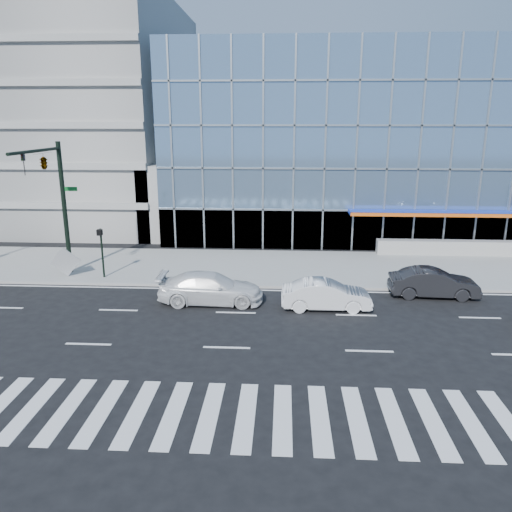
# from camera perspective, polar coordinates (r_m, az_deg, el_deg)

# --- Properties ---
(ground) EXTENTS (160.00, 160.00, 0.00)m
(ground) POSITION_cam_1_polar(r_m,az_deg,el_deg) (25.21, -2.33, -6.49)
(ground) COLOR black
(ground) RESTS_ON ground
(sidewalk) EXTENTS (120.00, 8.00, 0.15)m
(sidewalk) POSITION_cam_1_polar(r_m,az_deg,el_deg) (32.73, -1.00, -1.20)
(sidewalk) COLOR gray
(sidewalk) RESTS_ON ground
(theatre_building) EXTENTS (42.00, 26.00, 15.00)m
(theatre_building) POSITION_cam_1_polar(r_m,az_deg,el_deg) (50.70, 16.94, 12.51)
(theatre_building) COLOR #698BAF
(theatre_building) RESTS_ON ground
(parking_garage) EXTENTS (24.00, 24.00, 20.00)m
(parking_garage) POSITION_cam_1_polar(r_m,az_deg,el_deg) (54.14, -21.91, 14.88)
(parking_garage) COLOR gray
(parking_garage) RESTS_ON ground
(ramp_block) EXTENTS (6.00, 8.00, 6.00)m
(ramp_block) POSITION_cam_1_polar(r_m,az_deg,el_deg) (42.61, -8.14, 6.53)
(ramp_block) COLOR gray
(ramp_block) RESTS_ON ground
(tower_backdrop) EXTENTS (14.00, 14.00, 48.00)m
(tower_backdrop) POSITION_cam_1_polar(r_m,az_deg,el_deg) (99.84, -17.10, 23.04)
(tower_backdrop) COLOR gray
(tower_backdrop) RESTS_ON ground
(traffic_signal) EXTENTS (1.14, 5.74, 8.00)m
(traffic_signal) POSITION_cam_1_polar(r_m,az_deg,el_deg) (31.06, -22.45, 8.25)
(traffic_signal) COLOR black
(traffic_signal) RESTS_ON sidewalk
(ped_signal_post) EXTENTS (0.30, 0.33, 3.00)m
(ped_signal_post) POSITION_cam_1_polar(r_m,az_deg,el_deg) (31.10, -17.27, 1.17)
(ped_signal_post) COLOR black
(ped_signal_post) RESTS_ON sidewalk
(white_suv) EXTENTS (5.54, 2.33, 1.60)m
(white_suv) POSITION_cam_1_polar(r_m,az_deg,el_deg) (26.41, -5.20, -3.67)
(white_suv) COLOR white
(white_suv) RESTS_ON ground
(white_sedan) EXTENTS (4.56, 1.66, 1.50)m
(white_sedan) POSITION_cam_1_polar(r_m,az_deg,el_deg) (25.70, 8.00, -4.42)
(white_sedan) COLOR white
(white_sedan) RESTS_ON ground
(dark_sedan) EXTENTS (4.78, 1.83, 1.55)m
(dark_sedan) POSITION_cam_1_polar(r_m,az_deg,el_deg) (28.85, 19.63, -2.92)
(dark_sedan) COLOR black
(dark_sedan) RESTS_ON ground
(tilted_panel) EXTENTS (1.82, 0.37, 1.83)m
(tilted_panel) POSITION_cam_1_polar(r_m,az_deg,el_deg) (32.29, -20.96, -0.62)
(tilted_panel) COLOR #A5A5A5
(tilted_panel) RESTS_ON sidewalk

